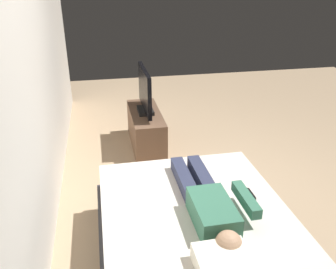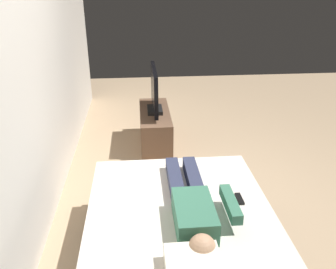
{
  "view_description": "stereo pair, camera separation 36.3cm",
  "coord_description": "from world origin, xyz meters",
  "px_view_note": "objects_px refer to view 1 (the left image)",
  "views": [
    {
      "loc": [
        -2.88,
        0.94,
        2.22
      ],
      "look_at": [
        0.35,
        0.28,
        0.69
      ],
      "focal_mm": 37.59,
      "sensor_mm": 36.0,
      "label": 1
    },
    {
      "loc": [
        -2.94,
        0.58,
        2.22
      ],
      "look_at": [
        0.35,
        0.28,
        0.69
      ],
      "focal_mm": 37.59,
      "sensor_mm": 36.0,
      "label": 2
    }
  ],
  "objects_px": {
    "person": "(209,203)",
    "tv_stand": "(146,129)",
    "bed": "(197,244)",
    "remote": "(250,194)",
    "tv": "(145,92)"
  },
  "relations": [
    {
      "from": "bed",
      "to": "person",
      "type": "xyz_separation_m",
      "value": [
        0.03,
        -0.09,
        0.36
      ]
    },
    {
      "from": "bed",
      "to": "tv",
      "type": "bearing_deg",
      "value": 1.88
    },
    {
      "from": "person",
      "to": "tv_stand",
      "type": "relative_size",
      "value": 1.15
    },
    {
      "from": "bed",
      "to": "person",
      "type": "relative_size",
      "value": 1.52
    },
    {
      "from": "bed",
      "to": "tv_stand",
      "type": "bearing_deg",
      "value": 1.88
    },
    {
      "from": "remote",
      "to": "person",
      "type": "bearing_deg",
      "value": 110.47
    },
    {
      "from": "bed",
      "to": "remote",
      "type": "distance_m",
      "value": 0.6
    },
    {
      "from": "tv_stand",
      "to": "tv",
      "type": "relative_size",
      "value": 1.25
    },
    {
      "from": "person",
      "to": "tv",
      "type": "height_order",
      "value": "tv"
    },
    {
      "from": "remote",
      "to": "tv",
      "type": "relative_size",
      "value": 0.17
    },
    {
      "from": "remote",
      "to": "tv_stand",
      "type": "height_order",
      "value": "remote"
    },
    {
      "from": "bed",
      "to": "remote",
      "type": "xyz_separation_m",
      "value": [
        0.18,
        -0.49,
        0.29
      ]
    },
    {
      "from": "remote",
      "to": "tv",
      "type": "height_order",
      "value": "tv"
    },
    {
      "from": "bed",
      "to": "tv_stand",
      "type": "xyz_separation_m",
      "value": [
        2.33,
        0.08,
        -0.01
      ]
    },
    {
      "from": "person",
      "to": "tv_stand",
      "type": "height_order",
      "value": "person"
    }
  ]
}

